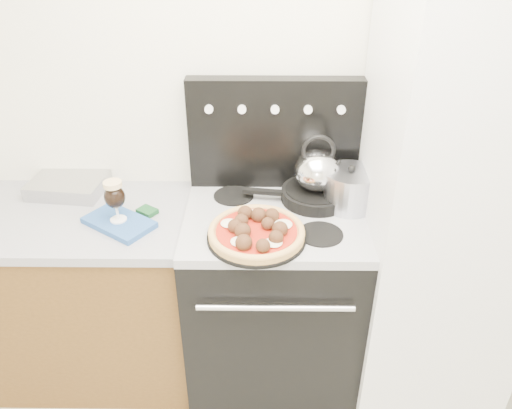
{
  "coord_description": "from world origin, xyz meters",
  "views": [
    {
      "loc": [
        0.02,
        -0.61,
        2.04
      ],
      "look_at": [
        0.0,
        1.05,
        1.04
      ],
      "focal_mm": 35.0,
      "sensor_mm": 36.0,
      "label": 1
    }
  ],
  "objects_px": {
    "base_cabinet": "(42,296)",
    "pizza": "(257,230)",
    "pizza_pan": "(257,237)",
    "fridge": "(444,212)",
    "skillet": "(315,195)",
    "stock_pot": "(349,190)",
    "stove_body": "(272,300)",
    "tea_kettle": "(317,168)",
    "oven_mitt": "(119,223)",
    "beer_glass": "(115,201)"
  },
  "relations": [
    {
      "from": "stove_body",
      "to": "tea_kettle",
      "type": "xyz_separation_m",
      "value": [
        0.18,
        0.12,
        0.64
      ]
    },
    {
      "from": "tea_kettle",
      "to": "fridge",
      "type": "bearing_deg",
      "value": -29.69
    },
    {
      "from": "beer_glass",
      "to": "stock_pot",
      "type": "bearing_deg",
      "value": 7.64
    },
    {
      "from": "oven_mitt",
      "to": "pizza",
      "type": "xyz_separation_m",
      "value": [
        0.57,
        -0.12,
        0.05
      ]
    },
    {
      "from": "base_cabinet",
      "to": "pizza",
      "type": "xyz_separation_m",
      "value": [
        1.03,
        -0.2,
        0.53
      ]
    },
    {
      "from": "skillet",
      "to": "pizza_pan",
      "type": "bearing_deg",
      "value": -130.6
    },
    {
      "from": "fridge",
      "to": "stove_body",
      "type": "bearing_deg",
      "value": 177.95
    },
    {
      "from": "base_cabinet",
      "to": "tea_kettle",
      "type": "bearing_deg",
      "value": 4.19
    },
    {
      "from": "skillet",
      "to": "tea_kettle",
      "type": "relative_size",
      "value": 1.4
    },
    {
      "from": "fridge",
      "to": "tea_kettle",
      "type": "bearing_deg",
      "value": 164.43
    },
    {
      "from": "oven_mitt",
      "to": "skillet",
      "type": "xyz_separation_m",
      "value": [
        0.83,
        0.18,
        0.03
      ]
    },
    {
      "from": "base_cabinet",
      "to": "stock_pot",
      "type": "distance_m",
      "value": 1.54
    },
    {
      "from": "base_cabinet",
      "to": "skillet",
      "type": "distance_m",
      "value": 1.39
    },
    {
      "from": "fridge",
      "to": "pizza_pan",
      "type": "height_order",
      "value": "fridge"
    },
    {
      "from": "base_cabinet",
      "to": "pizza_pan",
      "type": "height_order",
      "value": "pizza_pan"
    },
    {
      "from": "tea_kettle",
      "to": "stock_pot",
      "type": "height_order",
      "value": "tea_kettle"
    },
    {
      "from": "oven_mitt",
      "to": "beer_glass",
      "type": "bearing_deg",
      "value": 0.0
    },
    {
      "from": "pizza_pan",
      "to": "pizza",
      "type": "height_order",
      "value": "pizza"
    },
    {
      "from": "fridge",
      "to": "oven_mitt",
      "type": "xyz_separation_m",
      "value": [
        -1.35,
        -0.03,
        -0.04
      ]
    },
    {
      "from": "pizza_pan",
      "to": "fridge",
      "type": "bearing_deg",
      "value": 11.31
    },
    {
      "from": "pizza_pan",
      "to": "pizza",
      "type": "bearing_deg",
      "value": 0.0
    },
    {
      "from": "beer_glass",
      "to": "pizza_pan",
      "type": "bearing_deg",
      "value": -11.9
    },
    {
      "from": "fridge",
      "to": "pizza",
      "type": "distance_m",
      "value": 0.79
    },
    {
      "from": "base_cabinet",
      "to": "stove_body",
      "type": "relative_size",
      "value": 1.65
    },
    {
      "from": "beer_glass",
      "to": "pizza",
      "type": "height_order",
      "value": "beer_glass"
    },
    {
      "from": "base_cabinet",
      "to": "oven_mitt",
      "type": "height_order",
      "value": "oven_mitt"
    },
    {
      "from": "stove_body",
      "to": "fridge",
      "type": "relative_size",
      "value": 0.46
    },
    {
      "from": "fridge",
      "to": "tea_kettle",
      "type": "relative_size",
      "value": 8.85
    },
    {
      "from": "base_cabinet",
      "to": "stove_body",
      "type": "distance_m",
      "value": 1.11
    },
    {
      "from": "fridge",
      "to": "tea_kettle",
      "type": "xyz_separation_m",
      "value": [
        -0.52,
        0.14,
        0.13
      ]
    },
    {
      "from": "fridge",
      "to": "stock_pot",
      "type": "relative_size",
      "value": 8.69
    },
    {
      "from": "stove_body",
      "to": "oven_mitt",
      "type": "bearing_deg",
      "value": -174.76
    },
    {
      "from": "fridge",
      "to": "skillet",
      "type": "relative_size",
      "value": 6.34
    },
    {
      "from": "fridge",
      "to": "beer_glass",
      "type": "xyz_separation_m",
      "value": [
        -1.35,
        -0.03,
        0.07
      ]
    },
    {
      "from": "base_cabinet",
      "to": "stove_body",
      "type": "height_order",
      "value": "stove_body"
    },
    {
      "from": "base_cabinet",
      "to": "fridge",
      "type": "relative_size",
      "value": 0.76
    },
    {
      "from": "skillet",
      "to": "stock_pot",
      "type": "height_order",
      "value": "stock_pot"
    },
    {
      "from": "tea_kettle",
      "to": "base_cabinet",
      "type": "bearing_deg",
      "value": 170.06
    },
    {
      "from": "fridge",
      "to": "skillet",
      "type": "height_order",
      "value": "fridge"
    },
    {
      "from": "beer_glass",
      "to": "pizza_pan",
      "type": "relative_size",
      "value": 0.47
    },
    {
      "from": "stock_pot",
      "to": "beer_glass",
      "type": "bearing_deg",
      "value": -172.36
    },
    {
      "from": "stove_body",
      "to": "beer_glass",
      "type": "distance_m",
      "value": 0.87
    },
    {
      "from": "stove_body",
      "to": "skillet",
      "type": "bearing_deg",
      "value": 33.18
    },
    {
      "from": "base_cabinet",
      "to": "pizza_pan",
      "type": "distance_m",
      "value": 1.16
    },
    {
      "from": "base_cabinet",
      "to": "stock_pot",
      "type": "height_order",
      "value": "stock_pot"
    },
    {
      "from": "tea_kettle",
      "to": "beer_glass",
      "type": "bearing_deg",
      "value": 178.04
    },
    {
      "from": "beer_glass",
      "to": "pizza_pan",
      "type": "distance_m",
      "value": 0.59
    },
    {
      "from": "base_cabinet",
      "to": "fridge",
      "type": "distance_m",
      "value": 1.88
    },
    {
      "from": "pizza_pan",
      "to": "tea_kettle",
      "type": "bearing_deg",
      "value": 49.4
    },
    {
      "from": "pizza_pan",
      "to": "pizza",
      "type": "distance_m",
      "value": 0.03
    }
  ]
}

